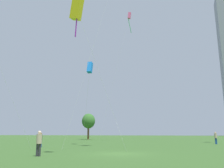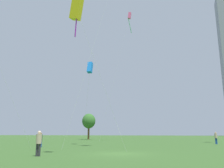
{
  "view_description": "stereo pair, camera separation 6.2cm",
  "coord_description": "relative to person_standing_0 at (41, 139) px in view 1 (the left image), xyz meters",
  "views": [
    {
      "loc": [
        4.21,
        -18.74,
        1.64
      ],
      "look_at": [
        -2.65,
        8.12,
        7.58
      ],
      "focal_mm": 36.69,
      "sensor_mm": 36.0,
      "label": 1
    },
    {
      "loc": [
        4.27,
        -18.72,
        1.64
      ],
      "look_at": [
        -2.65,
        8.12,
        7.58
      ],
      "focal_mm": 36.69,
      "sensor_mm": 36.0,
      "label": 2
    }
  ],
  "objects": [
    {
      "name": "person_standing_2",
      "position": [
        21.34,
        13.36,
        0.06
      ],
      "size": [
        0.4,
        0.4,
        1.79
      ],
      "rotation": [
        0.0,
        0.0,
        0.56
      ],
      "color": "#1E478C",
      "rests_on": "ground"
    },
    {
      "name": "park_tree_0",
      "position": [
        -5.83,
        31.99,
        3.65
      ],
      "size": [
        3.43,
        3.43,
        6.58
      ],
      "color": "brown",
      "rests_on": "ground"
    },
    {
      "name": "ground",
      "position": [
        10.75,
        -5.94,
        -0.97
      ],
      "size": [
        280.0,
        280.0,
        0.0
      ],
      "primitive_type": "plane",
      "color": "#335623"
    },
    {
      "name": "kite_flying_2",
      "position": [
        7.55,
        19.02,
        24.63
      ],
      "size": [
        6.62,
        0.72,
        26.61
      ],
      "color": "silver",
      "rests_on": "ground"
    },
    {
      "name": "person_standing_1",
      "position": [
        5.58,
        -9.42,
        0.07
      ],
      "size": [
        0.4,
        0.4,
        1.8
      ],
      "rotation": [
        0.0,
        0.0,
        0.25
      ],
      "color": "#2D2D33",
      "rests_on": "ground"
    },
    {
      "name": "kite_flying_3",
      "position": [
        7.72,
        -8.38,
        10.93
      ],
      "size": [
        3.87,
        4.92,
        12.98
      ],
      "color": "silver",
      "rests_on": "ground"
    },
    {
      "name": "person_standing_0",
      "position": [
        0.0,
        0.0,
        0.0
      ],
      "size": [
        0.37,
        0.37,
        1.69
      ],
      "rotation": [
        0.0,
        0.0,
        4.14
      ],
      "color": "#1E478C",
      "rests_on": "ground"
    },
    {
      "name": "kite_flying_0",
      "position": [
        3.72,
        6.05,
        10.13
      ],
      "size": [
        4.27,
        8.57,
        11.99
      ],
      "color": "silver",
      "rests_on": "ground"
    }
  ]
}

